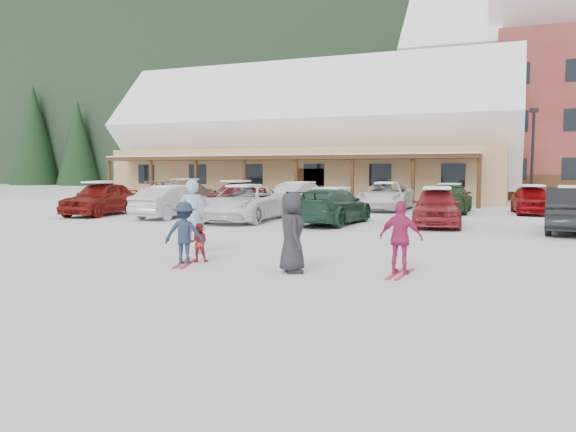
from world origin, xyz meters
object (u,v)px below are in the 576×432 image
at_px(parked_car_0, 101,198).
at_px(parked_car_3, 332,206).
at_px(parked_car_7, 185,192).
at_px(parked_car_10, 386,197).
at_px(bystander_dark, 292,232).
at_px(parked_car_4, 437,207).
at_px(child_magenta, 401,238).
at_px(parked_car_8, 236,194).
at_px(day_lodge, 308,145).
at_px(parked_car_12, 531,200).
at_px(parked_car_2, 244,203).
at_px(parked_car_5, 574,210).
at_px(parked_car_11, 449,198).
at_px(parked_car_1, 172,202).
at_px(parked_car_9, 301,195).
at_px(lamp_post, 533,150).
at_px(adult_skier, 192,217).
at_px(toddler_red, 199,242).

xyz_separation_m(parked_car_0, parked_car_3, (11.37, -0.08, -0.08)).
xyz_separation_m(parked_car_7, parked_car_10, (12.48, -0.24, -0.04)).
bearing_deg(bystander_dark, parked_car_4, -38.36).
distance_m(child_magenta, parked_car_8, 21.06).
distance_m(day_lodge, parked_car_0, 19.25).
bearing_deg(parked_car_7, parked_car_12, -176.47).
distance_m(parked_car_3, parked_car_12, 11.20).
bearing_deg(parked_car_0, parked_car_10, 28.13).
height_order(bystander_dark, parked_car_2, bystander_dark).
xyz_separation_m(day_lodge, parked_car_5, (16.32, -18.47, -3.16)).
bearing_deg(parked_car_0, child_magenta, -37.96).
bearing_deg(parked_car_10, parked_car_12, -0.89).
height_order(parked_car_8, parked_car_11, parked_car_8).
xyz_separation_m(parked_car_1, parked_car_11, (11.08, 7.75, 0.01)).
bearing_deg(parked_car_9, day_lodge, -63.15).
xyz_separation_m(parked_car_2, parked_car_8, (-4.22, 7.41, 0.01)).
relative_size(bystander_dark, parked_car_0, 0.36).
relative_size(lamp_post, parked_car_9, 1.32).
distance_m(bystander_dark, parked_car_10, 18.56).
bearing_deg(bystander_dark, adult_skier, 35.59).
xyz_separation_m(lamp_post, parked_car_10, (-7.15, -7.31, -2.55)).
distance_m(parked_car_0, parked_car_11, 16.88).
relative_size(toddler_red, parked_car_12, 0.22).
xyz_separation_m(parked_car_0, parked_car_7, (-0.73, 8.37, -0.01)).
relative_size(adult_skier, child_magenta, 1.25).
bearing_deg(adult_skier, parked_car_10, -119.28).
relative_size(parked_car_1, parked_car_3, 0.88).
bearing_deg(child_magenta, parked_car_5, -108.32).
relative_size(day_lodge, bystander_dark, 17.31).
distance_m(lamp_post, parked_car_0, 24.54).
bearing_deg(parked_car_12, bystander_dark, -111.19).
relative_size(parked_car_7, parked_car_11, 1.08).
bearing_deg(parked_car_3, parked_car_9, -57.91).
xyz_separation_m(parked_car_9, parked_car_12, (11.83, 0.07, -0.02)).
relative_size(parked_car_4, parked_car_8, 0.98).
bearing_deg(day_lodge, lamp_post, -11.78).
height_order(adult_skier, parked_car_1, adult_skier).
bearing_deg(parked_car_1, parked_car_12, -148.91).
bearing_deg(day_lodge, parked_car_11, -43.64).
relative_size(lamp_post, parked_car_4, 1.33).
bearing_deg(parked_car_8, lamp_post, 37.18).
bearing_deg(parked_car_1, parked_car_10, -132.13).
distance_m(bystander_dark, parked_car_3, 10.51).
height_order(child_magenta, parked_car_10, child_magenta).
distance_m(adult_skier, bystander_dark, 3.63).
relative_size(day_lodge, child_magenta, 19.27).
bearing_deg(child_magenta, parked_car_7, -43.77).
relative_size(parked_car_0, parked_car_1, 1.08).
xyz_separation_m(parked_car_5, parked_car_7, (-20.60, 8.19, -0.01)).
distance_m(bystander_dark, parked_car_11, 18.09).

